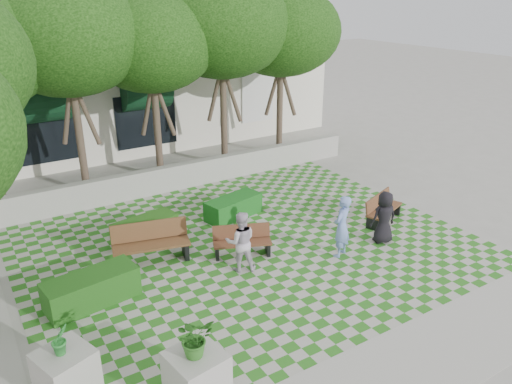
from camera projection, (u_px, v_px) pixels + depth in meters
ground at (270, 263)px, 13.22m from camera, size 90.00×90.00×0.00m
lawn at (250, 247)px, 14.01m from camera, size 12.00×12.00×0.00m
sidewalk_south at (405, 369)px, 9.54m from camera, size 16.00×2.00×0.01m
retaining_wall at (175, 177)px, 17.91m from camera, size 15.00×0.36×0.90m
bench_east at (382, 209)px, 15.43m from camera, size 1.71×1.07×0.85m
bench_mid at (242, 241)px, 13.50m from camera, size 1.64×1.09×0.82m
bench_west at (151, 243)px, 13.16m from camera, size 2.10×1.12×1.05m
hedge_midright at (233, 207)px, 15.76m from camera, size 1.98×1.14×0.65m
hedge_midleft at (145, 229)px, 14.33m from camera, size 1.96×1.08×0.65m
hedge_west at (92, 289)px, 11.42m from camera, size 2.17×1.10×0.73m
planter_front at (196, 366)px, 8.69m from camera, size 1.03×1.03×1.62m
planter_back at (66, 370)px, 8.82m from camera, size 1.12×1.12×1.46m
person_blue at (342, 226)px, 13.28m from camera, size 0.75×0.64×1.74m
person_dark at (384, 217)px, 14.03m from camera, size 0.84×0.64×1.54m
person_white at (241, 242)px, 12.62m from camera, size 0.97×0.88×1.62m
tree_row at (111, 44)px, 15.00m from camera, size 17.70×13.40×7.41m
building at (124, 83)px, 23.76m from camera, size 18.00×8.92×5.15m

